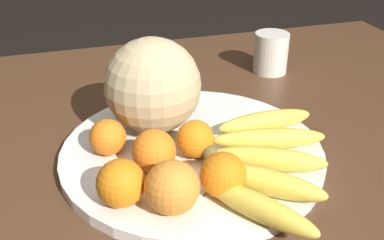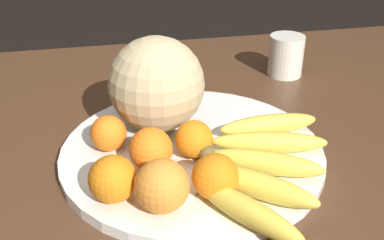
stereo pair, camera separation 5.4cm
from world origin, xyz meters
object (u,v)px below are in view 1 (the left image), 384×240
(orange_top_small, at_px, (121,183))
(produce_tag, at_px, (207,182))
(fruit_bowl, at_px, (192,151))
(orange_back_left, at_px, (195,139))
(melon, at_px, (153,86))
(orange_front_left, at_px, (154,151))
(ceramic_mug, at_px, (270,52))
(orange_front_right, at_px, (223,175))
(orange_mid_center, at_px, (172,187))
(kitchen_table, at_px, (160,206))
(orange_back_right, at_px, (108,137))
(banana_bunch, at_px, (265,158))

(orange_top_small, height_order, produce_tag, orange_top_small)
(fruit_bowl, relative_size, orange_back_left, 7.13)
(melon, bearing_deg, produce_tag, -78.06)
(orange_front_left, relative_size, produce_tag, 0.86)
(produce_tag, bearing_deg, ceramic_mug, 23.69)
(melon, xyz_separation_m, orange_front_left, (-0.03, -0.12, -0.05))
(orange_top_small, bearing_deg, orange_front_left, 46.96)
(orange_front_right, height_order, ceramic_mug, ceramic_mug)
(orange_front_left, xyz_separation_m, produce_tag, (0.06, -0.05, -0.03))
(orange_mid_center, xyz_separation_m, ceramic_mug, (0.34, 0.42, -0.01))
(kitchen_table, relative_size, ceramic_mug, 13.83)
(ceramic_mug, bearing_deg, orange_back_right, -146.62)
(fruit_bowl, height_order, orange_front_left, orange_front_left)
(melon, bearing_deg, banana_bunch, -51.88)
(orange_front_left, height_order, produce_tag, orange_front_left)
(melon, distance_m, orange_mid_center, 0.22)
(orange_front_left, height_order, orange_mid_center, orange_mid_center)
(kitchen_table, bearing_deg, orange_front_right, -60.59)
(orange_front_left, bearing_deg, ceramic_mug, 43.84)
(fruit_bowl, bearing_deg, ceramic_mug, 46.53)
(ceramic_mug, bearing_deg, fruit_bowl, -133.47)
(produce_tag, bearing_deg, orange_mid_center, -177.00)
(banana_bunch, distance_m, ceramic_mug, 0.42)
(orange_front_right, bearing_deg, orange_front_left, 132.22)
(orange_front_left, xyz_separation_m, orange_mid_center, (0.00, -0.09, 0.00))
(orange_top_small, distance_m, ceramic_mug, 0.56)
(melon, height_order, orange_front_right, melon)
(kitchen_table, relative_size, fruit_bowl, 3.70)
(orange_front_left, bearing_deg, orange_top_small, -133.04)
(orange_front_right, bearing_deg, orange_back_right, 132.27)
(orange_mid_center, bearing_deg, ceramic_mug, 51.25)
(fruit_bowl, relative_size, melon, 2.62)
(orange_back_left, bearing_deg, ceramic_mug, 48.54)
(orange_top_small, distance_m, produce_tag, 0.13)
(banana_bunch, bearing_deg, kitchen_table, 179.03)
(orange_front_right, relative_size, orange_back_right, 1.11)
(melon, xyz_separation_m, orange_mid_center, (-0.02, -0.21, -0.04))
(banana_bunch, bearing_deg, orange_back_left, 170.44)
(orange_top_small, relative_size, produce_tag, 0.87)
(fruit_bowl, distance_m, orange_back_right, 0.14)
(orange_front_right, height_order, orange_top_small, orange_top_small)
(banana_bunch, bearing_deg, fruit_bowl, 161.33)
(orange_top_small, bearing_deg, banana_bunch, 4.40)
(orange_mid_center, xyz_separation_m, orange_top_small, (-0.06, 0.03, -0.00))
(orange_back_left, relative_size, ceramic_mug, 0.52)
(orange_front_right, distance_m, orange_back_right, 0.20)
(melon, relative_size, orange_front_left, 2.47)
(orange_mid_center, relative_size, produce_tag, 0.96)
(fruit_bowl, bearing_deg, orange_mid_center, -116.42)
(banana_bunch, bearing_deg, orange_back_right, 179.65)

